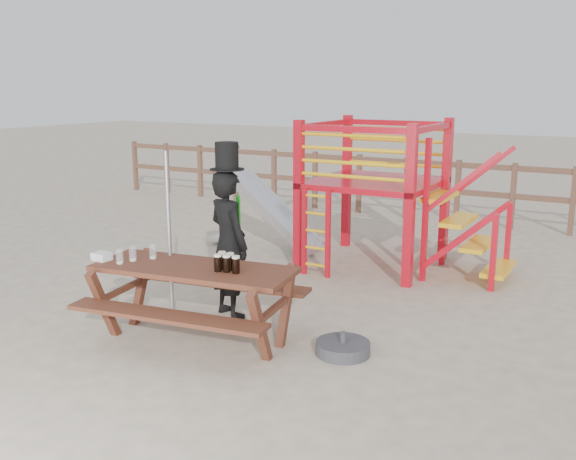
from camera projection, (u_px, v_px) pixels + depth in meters
The scene contains 10 objects.
ground at pixel (218, 346), 6.44m from camera, with size 60.00×60.00×0.00m, color beige.
back_fence at pixel (432, 183), 12.22m from camera, with size 15.09×0.09×1.20m.
playground_fort at pixel (369, 191), 9.19m from camera, with size 4.71×1.84×2.10m.
picnic_table at pixel (195, 294), 6.48m from camera, with size 2.22×1.69×0.79m.
man_with_hat at pixel (229, 240), 7.11m from camera, with size 0.72×0.61×1.96m.
metal_pole at pixel (170, 240), 6.81m from camera, with size 0.04×0.04×1.90m, color #B2B2B7.
parasol_base at pixel (343, 348), 6.24m from camera, with size 0.53×0.53×0.23m.
paper_bag at pixel (102, 256), 6.64m from camera, with size 0.18×0.14×0.08m, color white.
stout_pints at pixel (227, 262), 6.24m from camera, with size 0.29×0.18×0.17m.
empty_glasses at pixel (135, 254), 6.60m from camera, with size 0.23×0.40×0.15m.
Camera 1 is at (3.59, -4.89, 2.57)m, focal length 40.00 mm.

